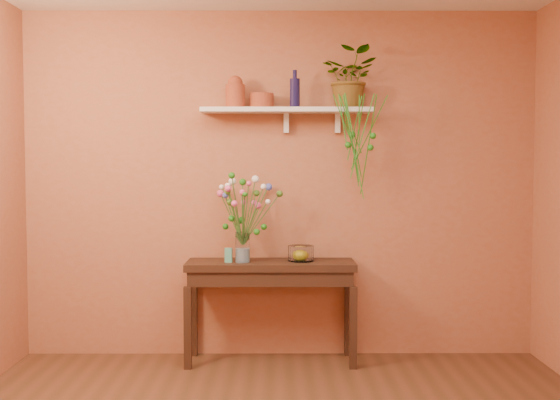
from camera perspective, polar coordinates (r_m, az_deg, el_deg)
The scene contains 13 objects.
room at distance 3.33m, azimuth 0.10°, elevation 0.32°, with size 4.04×4.04×2.70m.
sideboard at distance 5.18m, azimuth -0.79°, elevation -6.40°, with size 1.27×0.41×0.77m.
wall_shelf at distance 5.22m, azimuth 0.65°, elevation 7.50°, with size 1.30×0.24×0.19m.
terracotta_jug at distance 5.22m, azimuth -3.78°, elevation 9.02°, with size 0.18×0.18×0.24m.
terracotta_pot at distance 5.25m, azimuth -1.55°, elevation 8.33°, with size 0.18×0.18×0.11m, color #9D4527.
blue_bottle at distance 5.20m, azimuth 1.26°, elevation 9.03°, with size 0.10×0.10×0.28m.
spider_plant at distance 5.30m, azimuth 5.98°, elevation 10.14°, with size 0.41×0.36×0.46m, color #227218.
plant_fronds at distance 5.10m, azimuth 6.58°, elevation 5.22°, with size 0.41×0.31×0.77m.
glass_vase at distance 5.10m, azimuth -3.16°, elevation -4.17°, with size 0.11×0.11×0.23m.
bouquet at distance 5.09m, azimuth -3.09°, elevation -0.02°, with size 0.50×0.52×0.55m.
glass_bowl at distance 5.17m, azimuth 1.77°, elevation -4.56°, with size 0.20×0.20×0.12m.
lemon at distance 5.17m, azimuth 1.73°, elevation -4.63°, with size 0.08×0.08×0.08m, color yellow.
carton at distance 5.12m, azimuth -4.35°, elevation -4.64°, with size 0.05×0.04×0.11m, color teal.
Camera 1 is at (-0.02, -3.33, 1.51)m, focal length 43.51 mm.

